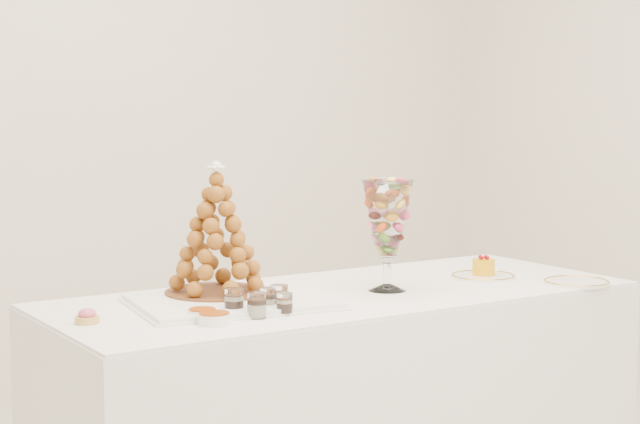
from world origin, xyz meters
TOP-DOWN VIEW (x-y plane):
  - buffet_table at (0.13, 0.17)m, footprint 1.90×0.80m
  - lace_tray at (-0.26, 0.19)m, footprint 0.63×0.51m
  - macaron_vase at (0.26, 0.12)m, footprint 0.16×0.16m
  - cake_plate at (0.68, 0.12)m, footprint 0.22×0.22m
  - spare_plate at (0.86, -0.13)m, footprint 0.22×0.22m
  - pink_tart at (-0.72, 0.19)m, footprint 0.07×0.07m
  - verrine_a at (-0.32, 0.07)m, footprint 0.06×0.06m
  - verrine_b at (-0.22, 0.06)m, footprint 0.06×0.06m
  - verrine_c at (-0.18, 0.07)m, footprint 0.06×0.06m
  - verrine_d at (-0.30, -0.01)m, footprint 0.06×0.06m
  - verrine_e at (-0.21, -0.02)m, footprint 0.05×0.05m
  - ramekin_back at (-0.43, 0.06)m, footprint 0.08×0.08m
  - ramekin_front at (-0.44, -0.02)m, footprint 0.09×0.09m
  - croquembouche at (-0.25, 0.30)m, footprint 0.32×0.32m
  - mousse_cake at (0.68, 0.13)m, footprint 0.08×0.08m

SIDE VIEW (x-z plane):
  - buffet_table at x=0.13m, z-range 0.00..0.72m
  - spare_plate at x=0.86m, z-range 0.72..0.73m
  - cake_plate at x=0.68m, z-range 0.72..0.73m
  - lace_tray at x=-0.26m, z-range 0.72..0.73m
  - ramekin_back at x=-0.43m, z-range 0.72..0.74m
  - ramekin_front at x=-0.44m, z-range 0.72..0.74m
  - pink_tart at x=-0.72m, z-range 0.71..0.75m
  - verrine_e at x=-0.21m, z-range 0.72..0.78m
  - verrine_b at x=-0.22m, z-range 0.72..0.78m
  - verrine_c at x=-0.18m, z-range 0.72..0.79m
  - verrine_d at x=-0.30m, z-range 0.72..0.79m
  - verrine_a at x=-0.32m, z-range 0.72..0.79m
  - mousse_cake at x=0.68m, z-range 0.72..0.79m
  - croquembouche at x=-0.25m, z-range 0.73..1.13m
  - macaron_vase at x=0.26m, z-range 0.77..1.12m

